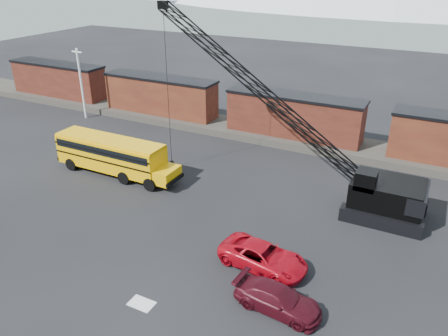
# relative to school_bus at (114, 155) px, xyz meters

# --- Properties ---
(ground) EXTENTS (160.00, 160.00, 0.00)m
(ground) POSITION_rel_school_bus_xyz_m (11.09, -7.85, -1.79)
(ground) COLOR black
(ground) RESTS_ON ground
(gravel_berm) EXTENTS (120.00, 5.00, 0.70)m
(gravel_berm) POSITION_rel_school_bus_xyz_m (11.09, 14.15, -1.44)
(gravel_berm) COLOR #47413A
(gravel_berm) RESTS_ON ground
(boxcar_west_far) EXTENTS (13.70, 3.10, 4.17)m
(boxcar_west_far) POSITION_rel_school_bus_xyz_m (-20.91, 14.15, 0.97)
(boxcar_west_far) COLOR #582118
(boxcar_west_far) RESTS_ON gravel_berm
(boxcar_west_near) EXTENTS (13.70, 3.10, 4.17)m
(boxcar_west_near) POSITION_rel_school_bus_xyz_m (-4.91, 14.15, 0.97)
(boxcar_west_near) COLOR #401912
(boxcar_west_near) RESTS_ON gravel_berm
(boxcar_mid) EXTENTS (13.70, 3.10, 4.17)m
(boxcar_mid) POSITION_rel_school_bus_xyz_m (11.09, 14.15, 0.97)
(boxcar_mid) COLOR #582118
(boxcar_mid) RESTS_ON gravel_berm
(utility_pole) EXTENTS (1.40, 0.24, 8.00)m
(utility_pole) POSITION_rel_school_bus_xyz_m (-12.91, 10.15, 2.36)
(utility_pole) COLOR silver
(utility_pole) RESTS_ON ground
(snow_patch) EXTENTS (1.40, 0.90, 0.02)m
(snow_patch) POSITION_rel_school_bus_xyz_m (11.59, -11.85, -1.78)
(snow_patch) COLOR silver
(snow_patch) RESTS_ON ground
(school_bus) EXTENTS (11.65, 2.65, 3.19)m
(school_bus) POSITION_rel_school_bus_xyz_m (0.00, 0.00, 0.00)
(school_bus) COLOR #E3A304
(school_bus) RESTS_ON ground
(red_pickup) EXTENTS (5.67, 3.13, 1.50)m
(red_pickup) POSITION_rel_school_bus_xyz_m (16.20, -5.98, -1.04)
(red_pickup) COLOR #B20816
(red_pickup) RESTS_ON ground
(maroon_suv) EXTENTS (4.89, 2.30, 1.38)m
(maroon_suv) POSITION_rel_school_bus_xyz_m (18.24, -8.90, -1.10)
(maroon_suv) COLOR #3F0B14
(maroon_suv) RESTS_ON ground
(crawler_crane) EXTENTS (21.34, 4.20, 14.17)m
(crawler_crane) POSITION_rel_school_bus_xyz_m (13.08, 3.46, 5.38)
(crawler_crane) COLOR black
(crawler_crane) RESTS_ON ground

